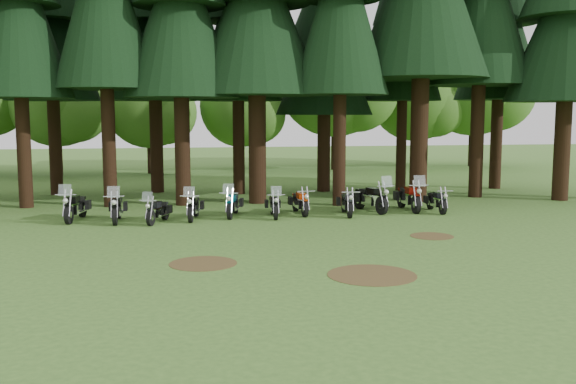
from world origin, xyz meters
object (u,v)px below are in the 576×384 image
motorcycle_5 (274,206)px  motorcycle_10 (436,202)px  motorcycle_0 (76,207)px  motorcycle_4 (233,205)px  motorcycle_3 (193,207)px  motorcycle_8 (370,199)px  motorcycle_9 (409,198)px  motorcycle_2 (158,211)px  motorcycle_7 (347,204)px  motorcycle_6 (300,203)px  motorcycle_1 (117,209)px

motorcycle_5 → motorcycle_10: bearing=4.9°
motorcycle_0 → motorcycle_4: (5.83, -0.10, -0.03)m
motorcycle_3 → motorcycle_8: bearing=15.2°
motorcycle_9 → motorcycle_10: bearing=-28.8°
motorcycle_2 → motorcycle_4: size_ratio=0.88×
motorcycle_7 → motorcycle_10: size_ratio=1.06×
motorcycle_3 → motorcycle_10: bearing=10.8°
motorcycle_5 → motorcycle_7: 2.89m
motorcycle_6 → motorcycle_9: size_ratio=0.87×
motorcycle_6 → motorcycle_0: bearing=177.7°
motorcycle_0 → motorcycle_10: 14.06m
motorcycle_4 → motorcycle_10: bearing=11.8°
motorcycle_5 → motorcycle_3: bearing=-175.9°
motorcycle_5 → motorcycle_7: motorcycle_5 is taller
motorcycle_6 → motorcycle_4: bearing=179.7°
motorcycle_5 → motorcycle_6: bearing=29.3°
motorcycle_0 → motorcycle_7: size_ratio=1.10×
motorcycle_0 → motorcycle_1: bearing=-10.4°
motorcycle_10 → motorcycle_5: bearing=-176.1°
motorcycle_1 → motorcycle_3: motorcycle_1 is taller
motorcycle_7 → motorcycle_4: bearing=-178.7°
motorcycle_1 → motorcycle_9: bearing=4.0°
motorcycle_0 → motorcycle_9: bearing=10.4°
motorcycle_4 → motorcycle_5: motorcycle_4 is taller
motorcycle_7 → motorcycle_9: 2.90m
motorcycle_4 → motorcycle_6: (2.68, 0.09, -0.02)m
motorcycle_4 → motorcycle_5: 1.60m
motorcycle_2 → motorcycle_7: bearing=25.0°
motorcycle_9 → motorcycle_4: bearing=-177.2°
motorcycle_8 → motorcycle_9: 1.65m
motorcycle_3 → motorcycle_6: motorcycle_3 is taller
motorcycle_0 → motorcycle_5: 7.39m
motorcycle_9 → motorcycle_2: bearing=-172.3°
motorcycle_6 → motorcycle_8: size_ratio=0.87×
motorcycle_9 → motorcycle_1: bearing=-175.5°
motorcycle_3 → motorcycle_4: 1.58m
motorcycle_5 → motorcycle_8: motorcycle_8 is taller
motorcycle_7 → motorcycle_10: motorcycle_7 is taller
motorcycle_1 → motorcycle_10: (12.53, 0.11, -0.06)m
motorcycle_4 → motorcycle_7: bearing=8.3°
motorcycle_6 → motorcycle_1: bearing=-177.7°
motorcycle_3 → motorcycle_9: 8.80m
motorcycle_1 → motorcycle_9: size_ratio=0.92×
motorcycle_8 → motorcycle_10: (2.61, -0.54, -0.10)m
motorcycle_7 → motorcycle_8: (1.17, 0.65, 0.08)m
motorcycle_3 → motorcycle_1: bearing=-168.6°
motorcycle_8 → motorcycle_9: (1.65, 0.02, 0.00)m
motorcycle_4 → motorcycle_8: bearing=16.1°
motorcycle_1 → motorcycle_8: size_ratio=0.92×
motorcycle_4 → motorcycle_5: bearing=-1.4°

